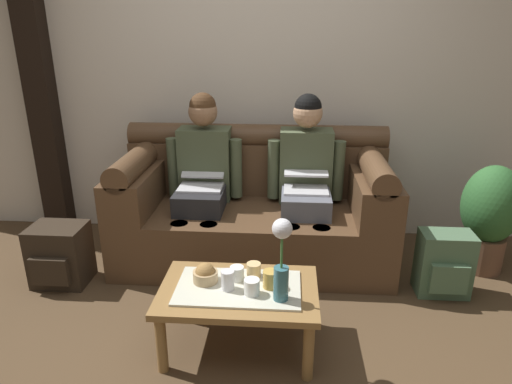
{
  "coord_description": "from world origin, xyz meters",
  "views": [
    {
      "loc": [
        0.24,
        -1.96,
        1.67
      ],
      "look_at": [
        0.04,
        0.76,
        0.67
      ],
      "focal_mm": 31.85,
      "sensor_mm": 36.0,
      "label": 1
    }
  ],
  "objects_px": {
    "coffee_table": "(239,296)",
    "cup_far_center": "(271,279)",
    "cup_near_left": "(252,287)",
    "cup_far_right": "(254,270)",
    "snack_bowl": "(205,274)",
    "cup_near_right": "(228,280)",
    "backpack_right": "(444,264)",
    "couch": "(254,209)",
    "person_right": "(306,175)",
    "backpack_left": "(60,255)",
    "flower_vase": "(282,257)",
    "person_left": "(203,172)",
    "potted_plant": "(490,214)",
    "cup_far_left": "(237,273)"
  },
  "relations": [
    {
      "from": "backpack_right",
      "to": "cup_far_center",
      "type": "bearing_deg",
      "value": -150.85
    },
    {
      "from": "backpack_left",
      "to": "cup_far_center",
      "type": "bearing_deg",
      "value": -21.26
    },
    {
      "from": "backpack_left",
      "to": "cup_near_left",
      "type": "bearing_deg",
      "value": -25.09
    },
    {
      "from": "cup_far_center",
      "to": "backpack_right",
      "type": "relative_size",
      "value": 0.22
    },
    {
      "from": "person_left",
      "to": "cup_near_left",
      "type": "height_order",
      "value": "person_left"
    },
    {
      "from": "cup_near_left",
      "to": "cup_far_right",
      "type": "bearing_deg",
      "value": 91.22
    },
    {
      "from": "cup_near_right",
      "to": "cup_far_center",
      "type": "xyz_separation_m",
      "value": [
        0.22,
        0.04,
        -0.01
      ]
    },
    {
      "from": "couch",
      "to": "cup_far_center",
      "type": "distance_m",
      "value": 1.07
    },
    {
      "from": "backpack_right",
      "to": "potted_plant",
      "type": "height_order",
      "value": "potted_plant"
    },
    {
      "from": "person_right",
      "to": "backpack_left",
      "type": "relative_size",
      "value": 2.95
    },
    {
      "from": "coffee_table",
      "to": "cup_far_left",
      "type": "relative_size",
      "value": 10.83
    },
    {
      "from": "cup_far_right",
      "to": "backpack_left",
      "type": "relative_size",
      "value": 0.19
    },
    {
      "from": "snack_bowl",
      "to": "couch",
      "type": "bearing_deg",
      "value": 80.01
    },
    {
      "from": "cup_near_right",
      "to": "potted_plant",
      "type": "xyz_separation_m",
      "value": [
        1.71,
        1.0,
        0.0
      ]
    },
    {
      "from": "cup_far_right",
      "to": "snack_bowl",
      "type": "bearing_deg",
      "value": -164.36
    },
    {
      "from": "backpack_left",
      "to": "backpack_right",
      "type": "xyz_separation_m",
      "value": [
        2.55,
        0.05,
        0.01
      ]
    },
    {
      "from": "flower_vase",
      "to": "cup_far_left",
      "type": "distance_m",
      "value": 0.35
    },
    {
      "from": "cup_near_left",
      "to": "backpack_right",
      "type": "relative_size",
      "value": 0.19
    },
    {
      "from": "flower_vase",
      "to": "cup_near_left",
      "type": "relative_size",
      "value": 5.3
    },
    {
      "from": "cup_far_right",
      "to": "potted_plant",
      "type": "bearing_deg",
      "value": 28.58
    },
    {
      "from": "snack_bowl",
      "to": "cup_near_right",
      "type": "xyz_separation_m",
      "value": [
        0.13,
        -0.07,
        0.01
      ]
    },
    {
      "from": "snack_bowl",
      "to": "cup_far_right",
      "type": "bearing_deg",
      "value": 15.64
    },
    {
      "from": "snack_bowl",
      "to": "cup_near_right",
      "type": "height_order",
      "value": "same"
    },
    {
      "from": "cup_near_left",
      "to": "cup_far_center",
      "type": "xyz_separation_m",
      "value": [
        0.09,
        0.07,
        0.01
      ]
    },
    {
      "from": "coffee_table",
      "to": "cup_near_left",
      "type": "height_order",
      "value": "cup_near_left"
    },
    {
      "from": "couch",
      "to": "potted_plant",
      "type": "bearing_deg",
      "value": -3.21
    },
    {
      "from": "cup_near_left",
      "to": "cup_far_center",
      "type": "relative_size",
      "value": 0.88
    },
    {
      "from": "flower_vase",
      "to": "cup_near_left",
      "type": "bearing_deg",
      "value": 168.03
    },
    {
      "from": "person_left",
      "to": "person_right",
      "type": "distance_m",
      "value": 0.75
    },
    {
      "from": "coffee_table",
      "to": "backpack_right",
      "type": "distance_m",
      "value": 1.42
    },
    {
      "from": "person_left",
      "to": "coffee_table",
      "type": "bearing_deg",
      "value": -70.64
    },
    {
      "from": "snack_bowl",
      "to": "cup_far_left",
      "type": "relative_size",
      "value": 1.73
    },
    {
      "from": "coffee_table",
      "to": "snack_bowl",
      "type": "bearing_deg",
      "value": 167.45
    },
    {
      "from": "cup_near_right",
      "to": "backpack_left",
      "type": "distance_m",
      "value": 1.39
    },
    {
      "from": "coffee_table",
      "to": "cup_far_center",
      "type": "xyz_separation_m",
      "value": [
        0.17,
        0.01,
        0.11
      ]
    },
    {
      "from": "flower_vase",
      "to": "cup_far_left",
      "type": "height_order",
      "value": "flower_vase"
    },
    {
      "from": "flower_vase",
      "to": "backpack_left",
      "type": "distance_m",
      "value": 1.7
    },
    {
      "from": "couch",
      "to": "coffee_table",
      "type": "relative_size",
      "value": 2.35
    },
    {
      "from": "cup_far_right",
      "to": "backpack_left",
      "type": "xyz_separation_m",
      "value": [
        -1.35,
        0.46,
        -0.21
      ]
    },
    {
      "from": "person_left",
      "to": "cup_far_left",
      "type": "distance_m",
      "value": 1.09
    },
    {
      "from": "person_right",
      "to": "cup_near_right",
      "type": "height_order",
      "value": "person_right"
    },
    {
      "from": "person_right",
      "to": "backpack_left",
      "type": "xyz_separation_m",
      "value": [
        -1.66,
        -0.49,
        -0.45
      ]
    },
    {
      "from": "coffee_table",
      "to": "couch",
      "type": "bearing_deg",
      "value": 90.0
    },
    {
      "from": "cup_near_right",
      "to": "coffee_table",
      "type": "bearing_deg",
      "value": 27.43
    },
    {
      "from": "couch",
      "to": "backpack_right",
      "type": "distance_m",
      "value": 1.36
    },
    {
      "from": "coffee_table",
      "to": "cup_far_left",
      "type": "distance_m",
      "value": 0.12
    },
    {
      "from": "cup_far_right",
      "to": "person_right",
      "type": "bearing_deg",
      "value": 72.44
    },
    {
      "from": "cup_near_right",
      "to": "backpack_right",
      "type": "distance_m",
      "value": 1.49
    },
    {
      "from": "person_right",
      "to": "cup_far_right",
      "type": "relative_size",
      "value": 15.63
    },
    {
      "from": "person_left",
      "to": "cup_near_left",
      "type": "bearing_deg",
      "value": -68.22
    }
  ]
}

